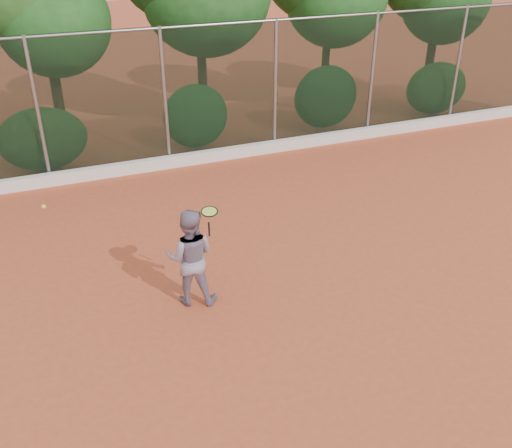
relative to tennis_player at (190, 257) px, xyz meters
name	(u,v)px	position (x,y,z in m)	size (l,w,h in m)	color
ground	(279,318)	(1.16, -1.02, -0.86)	(80.00, 80.00, 0.00)	#B64A2B
concrete_curb	(171,162)	(1.16, 5.80, -0.71)	(24.00, 0.20, 0.30)	silver
tennis_player	(190,257)	(0.00, 0.00, 0.00)	(0.84, 0.65, 1.72)	gray
chainlink_fence	(165,95)	(1.16, 5.98, 1.00)	(24.09, 0.09, 3.50)	black
tennis_racket	(209,214)	(0.32, -0.12, 0.80)	(0.35, 0.35, 0.53)	black
tennis_ball_in_flight	(44,207)	(-2.07, 0.58, 1.06)	(0.07, 0.07, 0.07)	#D1E433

